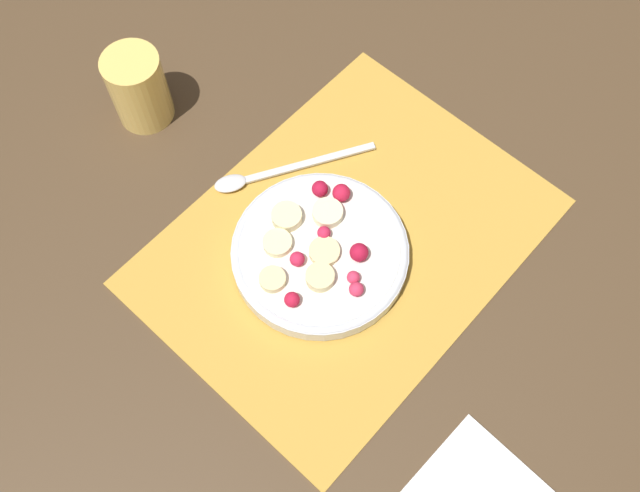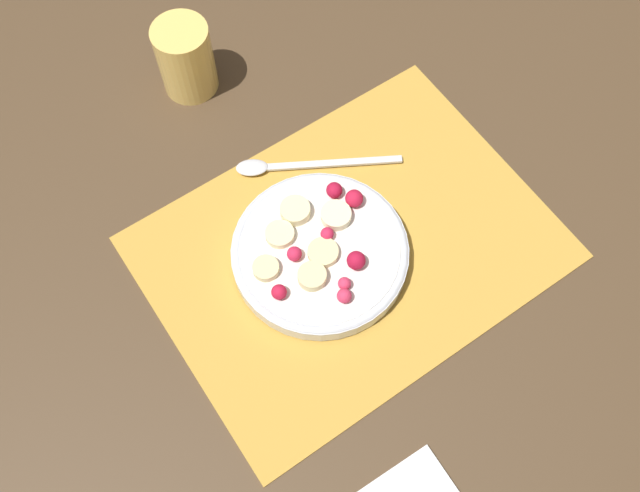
% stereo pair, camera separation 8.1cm
% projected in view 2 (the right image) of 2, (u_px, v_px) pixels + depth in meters
% --- Properties ---
extents(ground_plane, '(3.00, 3.00, 0.00)m').
position_uv_depth(ground_plane, '(350.00, 248.00, 0.85)').
color(ground_plane, '#4C3823').
extents(placemat, '(0.46, 0.35, 0.01)m').
position_uv_depth(placemat, '(350.00, 247.00, 0.85)').
color(placemat, gold).
rests_on(placemat, ground_plane).
extents(fruit_bowl, '(0.21, 0.21, 0.05)m').
position_uv_depth(fruit_bowl, '(320.00, 251.00, 0.83)').
color(fruit_bowl, silver).
rests_on(fruit_bowl, placemat).
extents(spoon, '(0.19, 0.12, 0.01)m').
position_uv_depth(spoon, '(289.00, 166.00, 0.89)').
color(spoon, silver).
rests_on(spoon, placemat).
extents(drinking_glass, '(0.07, 0.07, 0.10)m').
position_uv_depth(drinking_glass, '(186.00, 59.00, 0.91)').
color(drinking_glass, '#F4CC66').
rests_on(drinking_glass, ground_plane).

